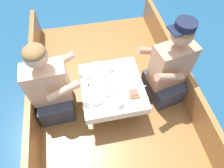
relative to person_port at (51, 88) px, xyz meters
name	(u,v)px	position (x,y,z in m)	size (l,w,h in m)	color
ground_plane	(113,121)	(0.62, -0.15, -0.73)	(60.00, 60.00, 0.00)	navy
boat_deck	(113,115)	(0.62, -0.15, -0.56)	(1.78, 3.19, 0.34)	brown
gunwale_port	(33,115)	(-0.24, -0.15, -0.21)	(0.06, 3.19, 0.36)	#936033
gunwale_starboard	(187,88)	(1.48, -0.15, -0.21)	(0.06, 3.19, 0.36)	#936033
cockpit_table	(112,87)	(0.62, -0.07, -0.06)	(0.64, 0.69, 0.37)	#B2B2B7
person_port	(51,88)	(0.00, 0.00, 0.00)	(0.54, 0.46, 0.97)	#333847
person_starboard	(169,71)	(1.24, -0.04, 0.03)	(0.58, 0.53, 1.05)	#333847
plate_sandwich	(133,95)	(0.81, -0.23, -0.01)	(0.18, 0.18, 0.01)	white
plate_bread	(121,76)	(0.74, 0.03, -0.01)	(0.16, 0.16, 0.01)	white
sandwich	(134,94)	(0.81, -0.23, 0.01)	(0.11, 0.09, 0.05)	tan
bowl_port_near	(97,67)	(0.50, 0.19, 0.00)	(0.13, 0.13, 0.04)	white
bowl_starboard_near	(96,99)	(0.43, -0.22, 0.00)	(0.13, 0.13, 0.04)	white
bowl_center_far	(108,91)	(0.56, -0.14, 0.00)	(0.13, 0.13, 0.04)	white
bowl_port_far	(102,78)	(0.53, 0.03, 0.00)	(0.15, 0.15, 0.04)	white
coffee_cup_port	(120,103)	(0.65, -0.31, 0.01)	(0.10, 0.08, 0.06)	white
coffee_cup_starboard	(88,75)	(0.40, 0.09, 0.01)	(0.09, 0.07, 0.06)	white
tin_can	(110,68)	(0.64, 0.13, 0.01)	(0.07, 0.07, 0.05)	silver
utensil_spoon_port	(106,105)	(0.52, -0.29, -0.02)	(0.06, 0.17, 0.01)	silver
utensil_fork_port	(88,89)	(0.37, -0.07, -0.02)	(0.06, 0.17, 0.00)	silver
utensil_knife_port	(138,86)	(0.88, -0.14, -0.02)	(0.17, 0.04, 0.00)	silver
utensil_spoon_starboard	(104,64)	(0.59, 0.23, -0.02)	(0.16, 0.09, 0.01)	silver
utensil_spoon_center	(119,87)	(0.68, -0.11, -0.02)	(0.04, 0.17, 0.01)	silver
utensil_knife_starboard	(114,98)	(0.61, -0.22, -0.02)	(0.16, 0.07, 0.00)	silver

